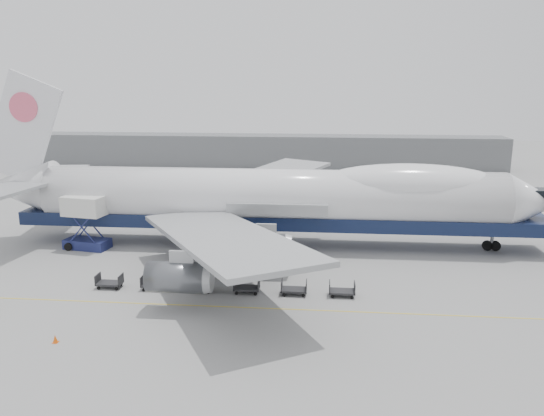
# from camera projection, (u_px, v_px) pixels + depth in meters

# --- Properties ---
(ground) EXTENTS (260.00, 260.00, 0.00)m
(ground) POSITION_uv_depth(u_px,v_px,m) (259.00, 282.00, 50.47)
(ground) COLOR gray
(ground) RESTS_ON ground
(apron_line) EXTENTS (60.00, 0.15, 0.01)m
(apron_line) POSITION_uv_depth(u_px,v_px,m) (251.00, 308.00, 44.66)
(apron_line) COLOR gold
(apron_line) RESTS_ON ground
(hangar) EXTENTS (110.00, 8.00, 7.00)m
(hangar) POSITION_uv_depth(u_px,v_px,m) (251.00, 151.00, 118.33)
(hangar) COLOR slate
(hangar) RESTS_ON ground
(airliner) EXTENTS (67.00, 55.30, 19.98)m
(airliner) POSITION_uv_depth(u_px,v_px,m) (276.00, 197.00, 60.72)
(airliner) COLOR white
(airliner) RESTS_ON ground
(catering_truck) EXTENTS (5.31, 4.04, 6.10)m
(catering_truck) POSITION_uv_depth(u_px,v_px,m) (85.00, 219.00, 59.78)
(catering_truck) COLOR navy
(catering_truck) RESTS_ON ground
(traffic_cone) EXTENTS (0.40, 0.40, 0.59)m
(traffic_cone) POSITION_uv_depth(u_px,v_px,m) (55.00, 339.00, 38.66)
(traffic_cone) COLOR #E6560C
(traffic_cone) RESTS_ON ground
(dolly_0) EXTENTS (2.30, 1.35, 1.30)m
(dolly_0) POSITION_uv_depth(u_px,v_px,m) (110.00, 282.00, 48.88)
(dolly_0) COLOR #2D2D30
(dolly_0) RESTS_ON ground
(dolly_1) EXTENTS (2.30, 1.35, 1.30)m
(dolly_1) POSITION_uv_depth(u_px,v_px,m) (155.00, 284.00, 48.50)
(dolly_1) COLOR #2D2D30
(dolly_1) RESTS_ON ground
(dolly_2) EXTENTS (2.30, 1.35, 1.30)m
(dolly_2) POSITION_uv_depth(u_px,v_px,m) (200.00, 285.00, 48.11)
(dolly_2) COLOR #2D2D30
(dolly_2) RESTS_ON ground
(dolly_3) EXTENTS (2.30, 1.35, 1.30)m
(dolly_3) POSITION_uv_depth(u_px,v_px,m) (247.00, 287.00, 47.73)
(dolly_3) COLOR #2D2D30
(dolly_3) RESTS_ON ground
(dolly_4) EXTENTS (2.30, 1.35, 1.30)m
(dolly_4) POSITION_uv_depth(u_px,v_px,m) (294.00, 289.00, 47.35)
(dolly_4) COLOR #2D2D30
(dolly_4) RESTS_ON ground
(dolly_5) EXTENTS (2.30, 1.35, 1.30)m
(dolly_5) POSITION_uv_depth(u_px,v_px,m) (342.00, 291.00, 46.96)
(dolly_5) COLOR #2D2D30
(dolly_5) RESTS_ON ground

